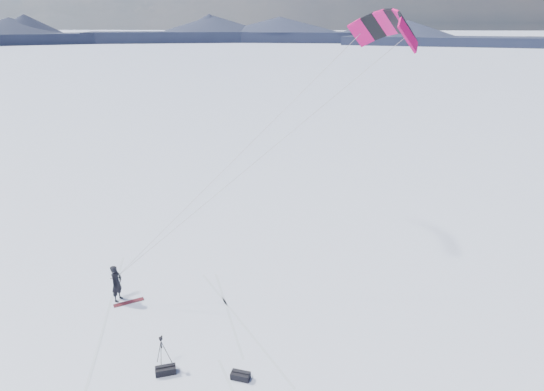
# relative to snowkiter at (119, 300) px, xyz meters

# --- Properties ---
(ground) EXTENTS (1800.00, 1800.00, 0.00)m
(ground) POSITION_rel_snowkiter_xyz_m (2.67, -3.52, 0.00)
(ground) COLOR white
(horizon_hills) EXTENTS (704.00, 704.00, 9.50)m
(horizon_hills) POSITION_rel_snowkiter_xyz_m (2.67, -3.52, 4.04)
(horizon_hills) COLOR black
(horizon_hills) RESTS_ON ground
(snow_tracks) EXTENTS (13.93, 9.84, 0.01)m
(snow_tracks) POSITION_rel_snowkiter_xyz_m (0.69, -3.43, 0.00)
(snow_tracks) COLOR silver
(snow_tracks) RESTS_ON ground
(snowkiter) EXTENTS (0.56, 0.76, 1.93)m
(snowkiter) POSITION_rel_snowkiter_xyz_m (0.00, 0.00, 0.00)
(snowkiter) COLOR black
(snowkiter) RESTS_ON ground
(snowboard) EXTENTS (1.38, 1.04, 0.04)m
(snowboard) POSITION_rel_snowkiter_xyz_m (0.60, -0.19, 0.02)
(snowboard) COLOR maroon
(snowboard) RESTS_ON ground
(tripod) EXTENTS (0.65, 0.59, 1.40)m
(tripod) POSITION_rel_snowkiter_xyz_m (3.81, -4.31, 0.90)
(tripod) COLOR black
(tripod) RESTS_ON ground
(gear_bag_a) EXTENTS (0.89, 0.64, 0.36)m
(gear_bag_a) POSITION_rel_snowkiter_xyz_m (4.05, -4.75, 0.16)
(gear_bag_a) COLOR black
(gear_bag_a) RESTS_ON ground
(gear_bag_b) EXTENTS (0.80, 0.48, 0.34)m
(gear_bag_b) POSITION_rel_snowkiter_xyz_m (7.07, -4.70, 0.15)
(gear_bag_b) COLOR black
(gear_bag_b) RESTS_ON ground
(power_kite) EXTENTS (14.13, 7.18, 12.47)m
(power_kite) POSITION_rel_snowkiter_xyz_m (12.73, 4.39, 12.83)
(power_kite) COLOR #CE0859
(power_kite) RESTS_ON ground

